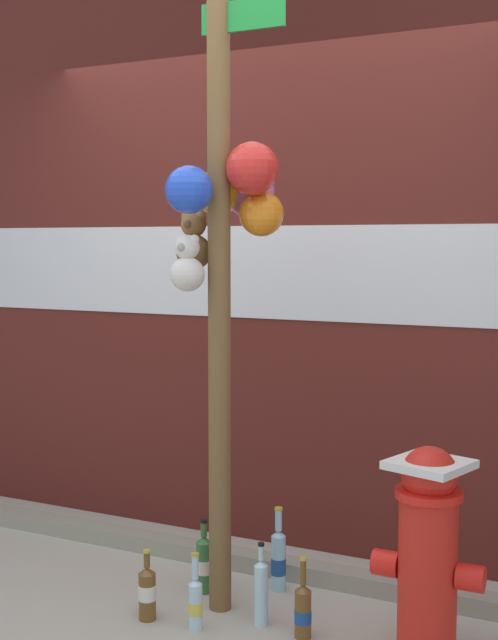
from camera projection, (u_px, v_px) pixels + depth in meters
building_wall at (277, 206)px, 4.27m from camera, size 10.00×0.21×3.46m
curb_strip at (237, 559)px, 4.01m from camera, size 8.00×0.12×0.08m
memorial_post at (224, 176)px, 3.41m from camera, size 0.51×0.55×3.03m
fire_hydrant at (428, 548)px, 3.09m from camera, size 0.41×0.32×0.80m
bottle_0 at (278, 559)px, 3.73m from camera, size 0.07×0.07×0.38m
bottle_1 at (261, 591)px, 3.39m from camera, size 0.06×0.06×0.34m
bottle_2 at (147, 592)px, 3.44m from camera, size 0.07×0.07×0.29m
bottle_3 at (204, 563)px, 3.71m from camera, size 0.07×0.07×0.33m
bottle_4 at (303, 610)px, 3.28m from camera, size 0.07×0.07×0.32m
bottle_5 at (195, 602)px, 3.35m from camera, size 0.06×0.06×0.31m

